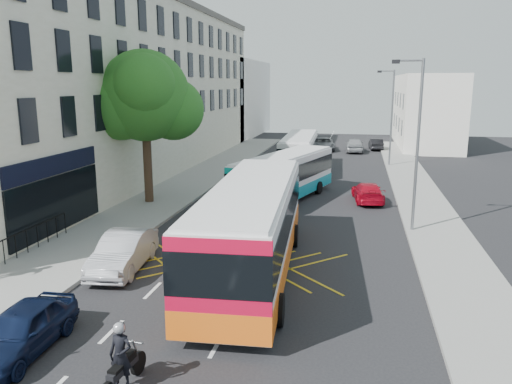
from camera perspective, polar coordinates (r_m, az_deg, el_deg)
The scene contains 20 objects.
ground at distance 14.46m, azimuth -4.37°, elevation -16.84°, with size 120.00×120.00×0.00m, color black.
pavement_left at distance 30.49m, azimuth -12.07°, elevation -1.16°, with size 5.00×70.00×0.15m, color gray.
pavement_right at distance 28.28m, azimuth 19.22°, elevation -2.64°, with size 3.00×70.00×0.15m, color gray.
terrace_main at distance 40.61m, azimuth -14.35°, elevation 11.54°, with size 8.30×45.00×13.50m.
terrace_far at distance 69.41m, azimuth -3.15°, elevation 10.61°, with size 8.00×20.00×10.00m, color silver.
building_right at distance 60.66m, azimuth 18.82°, elevation 8.79°, with size 6.00×18.00×8.00m, color silver.
street_tree at distance 29.67m, azimuth -12.66°, elevation 10.58°, with size 6.30×5.70×8.80m.
lamp_near at distance 24.39m, azimuth 17.81°, elevation 6.03°, with size 1.45×0.15×8.00m.
lamp_far at distance 44.27m, azimuth 15.14°, elevation 8.76°, with size 1.45×0.15×8.00m.
railings at distance 22.79m, azimuth -24.72°, elevation -4.95°, with size 0.08×5.60×1.14m, color black, non-canonical shape.
bus_near at distance 18.59m, azimuth -0.47°, elevation -4.01°, with size 3.64×12.39×3.44m.
bus_mid at distance 30.32m, azimuth 3.29°, elevation 1.78°, with size 5.16×10.41×2.86m.
bus_far at distance 40.91m, azimuth 4.99°, elevation 4.56°, with size 2.88×10.58×2.95m.
motorbike at distance 12.55m, azimuth -15.12°, elevation -17.91°, with size 0.63×1.95×1.73m.
parked_car_blue at distance 15.05m, azimuth -25.21°, elevation -14.07°, with size 1.53×3.80×1.29m, color #0C1633.
parked_car_silver at distance 19.93m, azimuth -14.92°, elevation -6.61°, with size 1.51×4.33×1.43m, color #A2A4AA.
red_hatchback at distance 30.98m, azimuth 12.65°, elevation -0.01°, with size 1.64×4.03×1.17m, color #B8071D.
distant_car_grey at distance 54.31m, azimuth 7.75°, elevation 5.46°, with size 2.20×4.77×1.33m, color #464A4E.
distant_car_silver at distance 53.29m, azimuth 11.20°, elevation 5.30°, with size 1.76×4.37×1.49m, color #93979A.
distant_car_dark at distance 55.69m, azimuth 13.54°, elevation 5.33°, with size 1.27×3.63×1.20m, color black.
Camera 1 is at (3.56, -12.13, 7.04)m, focal length 35.00 mm.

